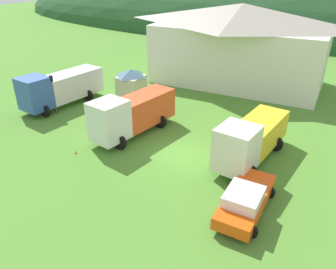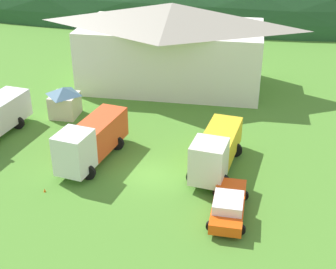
# 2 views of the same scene
# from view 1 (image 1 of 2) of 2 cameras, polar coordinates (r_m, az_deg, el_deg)

# --- Properties ---
(ground_plane) EXTENTS (200.00, 200.00, 0.00)m
(ground_plane) POSITION_cam_1_polar(r_m,az_deg,el_deg) (23.84, 1.47, -3.21)
(ground_plane) COLOR #4C842D
(forested_hill_backdrop) EXTENTS (161.79, 60.00, 30.03)m
(forested_hill_backdrop) POSITION_cam_1_polar(r_m,az_deg,el_deg) (86.34, 22.47, 17.28)
(forested_hill_backdrop) COLOR #234C28
(forested_hill_backdrop) RESTS_ON ground
(depot_building) EXTENTS (19.58, 10.22, 8.60)m
(depot_building) POSITION_cam_1_polar(r_m,az_deg,el_deg) (38.40, 12.27, 15.17)
(depot_building) COLOR white
(depot_building) RESTS_ON ground
(play_shed_cream) EXTENTS (2.53, 2.70, 2.78)m
(play_shed_cream) POSITION_cam_1_polar(r_m,az_deg,el_deg) (34.38, -6.41, 9.04)
(play_shed_cream) COLOR beige
(play_shed_cream) RESTS_ON ground
(box_truck_blue) EXTENTS (3.94, 8.53, 3.44)m
(box_truck_blue) POSITION_cam_1_polar(r_m,az_deg,el_deg) (33.09, -18.25, 7.81)
(box_truck_blue) COLOR #3356AD
(box_truck_blue) RESTS_ON ground
(heavy_rig_white) EXTENTS (3.85, 8.01, 3.50)m
(heavy_rig_white) POSITION_cam_1_polar(r_m,az_deg,el_deg) (25.82, -6.36, 3.72)
(heavy_rig_white) COLOR white
(heavy_rig_white) RESTS_ON ground
(heavy_rig_striped) EXTENTS (3.76, 8.03, 3.41)m
(heavy_rig_striped) POSITION_cam_1_polar(r_m,az_deg,el_deg) (22.77, 14.12, -0.70)
(heavy_rig_striped) COLOR silver
(heavy_rig_striped) RESTS_ON ground
(service_pickup_orange) EXTENTS (2.50, 5.39, 1.66)m
(service_pickup_orange) POSITION_cam_1_polar(r_m,az_deg,el_deg) (18.57, 13.31, -10.93)
(service_pickup_orange) COLOR #EF4F10
(service_pickup_orange) RESTS_ON ground
(traffic_light_west) EXTENTS (0.20, 0.32, 3.56)m
(traffic_light_west) POSITION_cam_1_polar(r_m,az_deg,el_deg) (31.23, -19.34, 7.29)
(traffic_light_west) COLOR #4C4C51
(traffic_light_west) RESTS_ON ground
(traffic_cone_near_pickup) EXTENTS (0.36, 0.36, 0.50)m
(traffic_cone_near_pickup) POSITION_cam_1_polar(r_m,az_deg,el_deg) (24.68, -15.74, -3.20)
(traffic_cone_near_pickup) COLOR orange
(traffic_cone_near_pickup) RESTS_ON ground
(traffic_cone_mid_row) EXTENTS (0.36, 0.36, 0.51)m
(traffic_cone_mid_row) POSITION_cam_1_polar(r_m,az_deg,el_deg) (21.89, 10.35, -6.76)
(traffic_cone_mid_row) COLOR orange
(traffic_cone_mid_row) RESTS_ON ground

